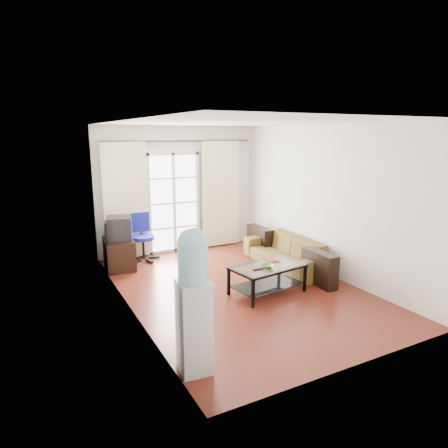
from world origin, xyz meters
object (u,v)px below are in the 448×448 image
at_px(sofa, 286,252).
at_px(water_cooler, 194,299).
at_px(task_chair, 143,246).
at_px(crt_tv, 118,228).
at_px(coffee_table, 267,275).
at_px(tv_stand, 119,254).

xyz_separation_m(sofa, water_cooler, (-2.97, -2.40, 0.55)).
height_order(task_chair, water_cooler, water_cooler).
relative_size(sofa, crt_tv, 3.60).
xyz_separation_m(coffee_table, task_chair, (-1.26, 2.66, -0.02)).
xyz_separation_m(crt_tv, task_chair, (0.56, 0.33, -0.51)).
bearing_deg(tv_stand, sofa, -21.07).
distance_m(crt_tv, water_cooler, 3.79).
bearing_deg(task_chair, water_cooler, -95.02).
xyz_separation_m(tv_stand, crt_tv, (0.00, -0.03, 0.51)).
height_order(sofa, coffee_table, sofa).
height_order(crt_tv, task_chair, crt_tv).
bearing_deg(crt_tv, tv_stand, 107.03).
bearing_deg(tv_stand, coffee_table, -47.12).
height_order(crt_tv, water_cooler, water_cooler).
bearing_deg(tv_stand, water_cooler, -86.11).
height_order(tv_stand, crt_tv, crt_tv).
relative_size(sofa, task_chair, 2.13).
distance_m(sofa, water_cooler, 3.85).
bearing_deg(crt_tv, water_cooler, -78.43).
bearing_deg(tv_stand, task_chair, 33.42).
bearing_deg(crt_tv, sofa, -12.85).
height_order(coffee_table, task_chair, task_chair).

